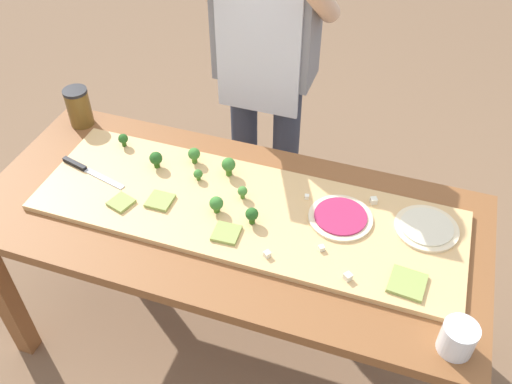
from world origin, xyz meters
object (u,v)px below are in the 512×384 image
cheese_crumble_b (374,201)px  prep_table (229,233)px  pizza_whole_beet_magenta (340,217)px  broccoli_floret_front_right (194,154)px  sauce_jar (79,107)px  broccoli_floret_center_left (123,139)px  broccoli_floret_back_left (242,192)px  cheese_crumble_a (321,248)px  flour_cup (457,339)px  broccoli_floret_center_right (156,159)px  broccoli_floret_front_mid (198,174)px  cheese_crumble_e (267,254)px  pizza_slice_near_right (121,203)px  pizza_slice_far_left (160,201)px  pizza_slice_center (226,233)px  chefs_knife (84,169)px  pizza_slice_near_left (407,283)px  broccoli_floret_back_right (252,215)px  broccoli_floret_back_mid (229,165)px  cheese_crumble_d (307,197)px  broccoli_floret_front_left (216,204)px  pizza_whole_cheese_artichoke (426,228)px  cheese_crumble_c (348,277)px  cook_center (265,54)px

cheese_crumble_b → prep_table: bearing=-157.6°
pizza_whole_beet_magenta → broccoli_floret_front_right: broccoli_floret_front_right is taller
cheese_crumble_b → sauce_jar: (-1.22, 0.10, 0.05)m
broccoli_floret_center_left → broccoli_floret_front_right: broccoli_floret_front_right is taller
broccoli_floret_back_left → cheese_crumble_a: size_ratio=2.87×
flour_cup → sauce_jar: bearing=159.2°
broccoli_floret_back_left → broccoli_floret_center_right: bearing=171.2°
broccoli_floret_front_mid → cheese_crumble_e: size_ratio=2.22×
pizza_slice_near_right → cheese_crumble_e: bearing=-6.4°
pizza_slice_far_left → pizza_slice_center: same height
chefs_knife → broccoli_floret_front_mid: 0.43m
broccoli_floret_back_left → sauce_jar: 0.81m
pizza_whole_beet_magenta → broccoli_floret_center_left: broccoli_floret_center_left is taller
pizza_slice_far_left → prep_table: bearing=10.3°
pizza_slice_far_left → pizza_slice_near_left: size_ratio=0.79×
broccoli_floret_back_left → broccoli_floret_back_right: bearing=-55.8°
pizza_slice_near_left → broccoli_floret_back_right: (-0.52, 0.09, 0.03)m
broccoli_floret_back_mid → broccoli_floret_front_right: bearing=170.5°
pizza_whole_beet_magenta → broccoli_floret_back_left: 0.35m
pizza_slice_center → cheese_crumble_d: 0.32m
broccoli_floret_front_left → pizza_whole_beet_magenta: bearing=14.0°
pizza_whole_beet_magenta → pizza_slice_far_left: (-0.61, -0.12, -0.00)m
broccoli_floret_back_right → pizza_slice_center: bearing=-128.8°
broccoli_floret_front_right → cheese_crumble_b: size_ratio=2.86×
pizza_slice_near_right → sauce_jar: size_ratio=0.46×
pizza_whole_cheese_artichoke → broccoli_floret_back_left: 0.62m
pizza_slice_far_left → broccoli_floret_front_mid: (0.08, 0.15, 0.02)m
broccoli_floret_front_mid → cheese_crumble_d: 0.40m
pizza_whole_beet_magenta → pizza_slice_center: 0.39m
broccoli_floret_back_mid → broccoli_floret_front_right: (-0.15, 0.02, -0.01)m
pizza_whole_cheese_artichoke → broccoli_floret_front_right: (-0.86, 0.07, 0.03)m
pizza_whole_beet_magenta → cheese_crumble_a: size_ratio=12.57×
pizza_slice_center → broccoli_floret_back_right: bearing=51.2°
pizza_slice_center → sauce_jar: (-0.79, 0.40, 0.05)m
cheese_crumble_c → pizza_whole_beet_magenta: bearing=107.4°
chefs_knife → broccoli_floret_back_left: bearing=4.7°
broccoli_floret_center_left → broccoli_floret_front_left: broccoli_floret_front_left is taller
broccoli_floret_front_right → cheese_crumble_e: 0.53m
prep_table → cheese_crumble_b: cheese_crumble_b is taller
cheese_crumble_e → sauce_jar: size_ratio=0.12×
chefs_knife → cheese_crumble_c: bearing=-10.1°
broccoli_floret_center_left → cook_center: size_ratio=0.03×
pizza_slice_far_left → broccoli_floret_back_mid: bearing=50.5°
pizza_slice_far_left → pizza_slice_near_left: bearing=-5.5°
cook_center → broccoli_floret_center_right: bearing=-113.3°
pizza_slice_near_right → cook_center: (0.27, 0.77, 0.21)m
pizza_slice_center → broccoli_floret_back_left: broccoli_floret_back_left is taller
broccoli_floret_back_mid → sauce_jar: bearing=169.7°
prep_table → cheese_crumble_a: (0.35, -0.08, 0.13)m
prep_table → sauce_jar: size_ratio=10.88×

